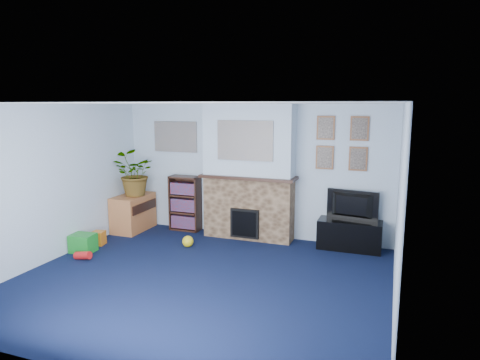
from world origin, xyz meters
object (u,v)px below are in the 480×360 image
at_px(television, 351,206).
at_px(sideboard, 133,212).
at_px(bookshelf, 185,204).
at_px(tv_stand, 349,236).

bearing_deg(television, sideboard, 13.70).
height_order(bookshelf, sideboard, bookshelf).
distance_m(tv_stand, television, 0.51).
xyz_separation_m(tv_stand, sideboard, (-4.03, -0.28, 0.12)).
bearing_deg(sideboard, television, 4.26).
height_order(television, sideboard, television).
distance_m(television, bookshelf, 3.10).
bearing_deg(bookshelf, tv_stand, -1.42).
bearing_deg(bookshelf, sideboard, -159.16).
bearing_deg(television, tv_stand, 99.44).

